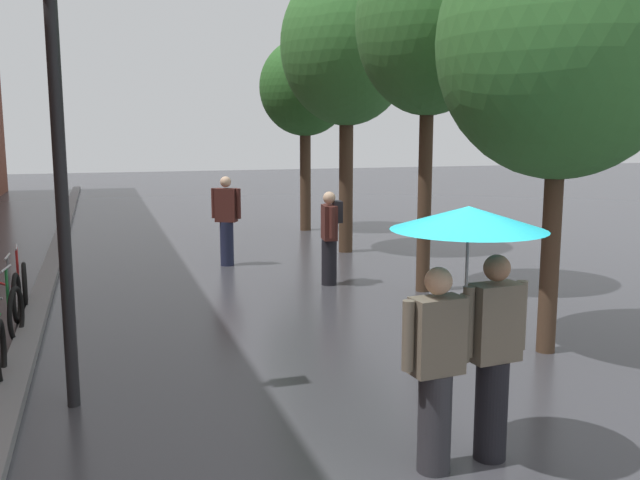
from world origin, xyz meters
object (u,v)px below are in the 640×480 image
(street_tree_2, at_px, (347,47))
(couple_under_umbrella, at_px, (467,291))
(street_lamp_post, at_px, (59,149))
(street_tree_0, at_px, (562,43))
(street_tree_3, at_px, (305,89))
(pedestrian_walking_midground, at_px, (226,220))
(street_tree_1, at_px, (429,23))
(pedestrian_walking_far, at_px, (330,235))

(street_tree_2, bearing_deg, couple_under_umbrella, -104.41)
(street_tree_2, distance_m, street_lamp_post, 9.11)
(street_tree_0, height_order, street_tree_3, street_tree_0)
(street_tree_3, xyz_separation_m, pedestrian_walking_midground, (-2.82, -4.10, -2.75))
(street_tree_1, distance_m, pedestrian_walking_far, 3.73)
(street_tree_3, xyz_separation_m, pedestrian_walking_far, (-1.45, -6.30, -2.79))
(couple_under_umbrella, height_order, pedestrian_walking_far, couple_under_umbrella)
(street_tree_0, distance_m, street_tree_2, 7.16)
(couple_under_umbrella, xyz_separation_m, street_lamp_post, (-2.96, 2.17, 1.04))
(street_tree_2, xyz_separation_m, couple_under_umbrella, (-2.39, -9.30, -2.90))
(pedestrian_walking_midground, distance_m, pedestrian_walking_far, 2.59)
(street_tree_3, distance_m, pedestrian_walking_midground, 5.69)
(street_tree_0, relative_size, pedestrian_walking_far, 3.21)
(pedestrian_walking_far, bearing_deg, street_tree_2, 65.32)
(couple_under_umbrella, xyz_separation_m, pedestrian_walking_midground, (-0.32, 8.58, -0.51))
(street_lamp_post, bearing_deg, pedestrian_walking_far, 46.36)
(pedestrian_walking_far, bearing_deg, pedestrian_walking_midground, 121.83)
(street_tree_1, xyz_separation_m, pedestrian_walking_midground, (-2.66, 3.11, -3.35))
(street_tree_0, xyz_separation_m, pedestrian_walking_midground, (-2.67, 6.40, -2.68))
(street_tree_0, height_order, couple_under_umbrella, street_tree_0)
(pedestrian_walking_midground, xyz_separation_m, pedestrian_walking_far, (1.37, -2.20, -0.03))
(pedestrian_walking_far, bearing_deg, street_tree_1, -35.12)
(street_tree_2, height_order, pedestrian_walking_far, street_tree_2)
(street_tree_1, relative_size, street_lamp_post, 1.37)
(street_tree_3, bearing_deg, street_lamp_post, -117.44)
(street_tree_0, distance_m, street_tree_3, 10.50)
(street_tree_3, bearing_deg, street_tree_0, -90.80)
(couple_under_umbrella, xyz_separation_m, pedestrian_walking_far, (1.05, 6.37, -0.55))
(street_tree_2, bearing_deg, street_tree_0, -90.34)
(street_tree_2, height_order, street_lamp_post, street_tree_2)
(couple_under_umbrella, bearing_deg, street_lamp_post, 143.78)
(street_lamp_post, height_order, pedestrian_walking_midground, street_lamp_post)
(street_tree_0, xyz_separation_m, street_tree_3, (0.15, 10.50, 0.07))
(street_tree_3, relative_size, pedestrian_walking_far, 3.08)
(street_tree_1, distance_m, couple_under_umbrella, 6.58)
(couple_under_umbrella, bearing_deg, pedestrian_walking_far, 80.68)
(street_tree_0, bearing_deg, street_tree_1, 90.09)
(couple_under_umbrella, distance_m, pedestrian_walking_midground, 8.60)
(couple_under_umbrella, bearing_deg, street_tree_3, 78.87)
(pedestrian_walking_far, bearing_deg, street_lamp_post, -133.64)
(street_tree_1, height_order, street_tree_2, street_tree_2)
(street_tree_2, bearing_deg, pedestrian_walking_far, -114.68)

